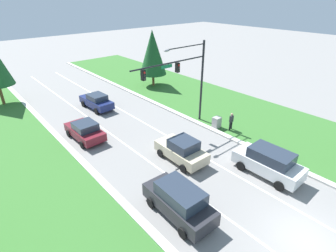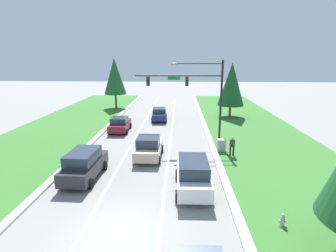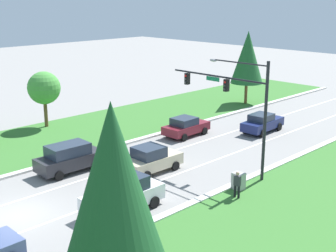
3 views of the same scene
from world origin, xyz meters
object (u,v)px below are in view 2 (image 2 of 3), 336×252
at_px(pedestrian, 232,146).
at_px(navy_sedan, 159,114).
at_px(white_suv, 193,174).
at_px(traffic_signal_mast, 196,89).
at_px(burgundy_sedan, 120,124).
at_px(conifer_near_right_tree, 231,84).
at_px(conifer_mid_left_tree, 115,76).
at_px(charcoal_suv, 84,164).
at_px(champagne_sedan, 149,147).
at_px(fire_hydrant, 283,220).
at_px(utility_cabinet, 221,146).

bearing_deg(pedestrian, navy_sedan, -65.57).
height_order(white_suv, navy_sedan, white_suv).
distance_m(traffic_signal_mast, pedestrian, 6.06).
bearing_deg(navy_sedan, burgundy_sedan, -128.74).
distance_m(burgundy_sedan, conifer_near_right_tree, 15.76).
bearing_deg(conifer_mid_left_tree, charcoal_suv, -81.29).
xyz_separation_m(charcoal_suv, pedestrian, (10.59, 4.44, -0.04)).
bearing_deg(white_suv, conifer_near_right_tree, 73.04).
bearing_deg(champagne_sedan, conifer_near_right_tree, 59.84).
bearing_deg(champagne_sedan, white_suv, -56.51).
xyz_separation_m(charcoal_suv, conifer_mid_left_tree, (-3.82, 24.96, 4.10)).
height_order(traffic_signal_mast, conifer_near_right_tree, traffic_signal_mast).
xyz_separation_m(burgundy_sedan, conifer_mid_left_tree, (-3.61, 13.37, 4.28)).
height_order(champagne_sedan, conifer_near_right_tree, conifer_near_right_tree).
bearing_deg(pedestrian, conifer_mid_left_tree, -59.13).
bearing_deg(fire_hydrant, navy_sedan, 109.08).
bearing_deg(navy_sedan, charcoal_suv, -105.55).
distance_m(white_suv, conifer_near_right_tree, 21.60).
distance_m(burgundy_sedan, pedestrian, 12.96).
distance_m(traffic_signal_mast, navy_sedan, 11.02).
bearing_deg(white_suv, champagne_sedan, 121.82).
xyz_separation_m(white_suv, pedestrian, (3.44, 5.72, -0.06)).
bearing_deg(navy_sedan, white_suv, -82.69).
relative_size(champagne_sedan, conifer_mid_left_tree, 0.53).
distance_m(white_suv, utility_cabinet, 7.34).
bearing_deg(utility_cabinet, burgundy_sedan, 148.99).
relative_size(charcoal_suv, fire_hydrant, 6.56).
bearing_deg(charcoal_suv, pedestrian, 24.48).
xyz_separation_m(fire_hydrant, conifer_mid_left_tree, (-15.06, 29.73, 4.73)).
relative_size(charcoal_suv, navy_sedan, 1.01).
relative_size(traffic_signal_mast, fire_hydrant, 11.23).
relative_size(navy_sedan, utility_cabinet, 4.07).
height_order(charcoal_suv, pedestrian, charcoal_suv).
bearing_deg(fire_hydrant, utility_cabinet, 97.53).
bearing_deg(charcoal_suv, conifer_mid_left_tree, 100.44).
distance_m(charcoal_suv, conifer_near_right_tree, 23.50).
bearing_deg(burgundy_sedan, charcoal_suv, -90.67).
distance_m(traffic_signal_mast, burgundy_sedan, 9.84).
height_order(burgundy_sedan, conifer_mid_left_tree, conifer_mid_left_tree).
height_order(traffic_signal_mast, white_suv, traffic_signal_mast).
height_order(charcoal_suv, white_suv, white_suv).
bearing_deg(charcoal_suv, traffic_signal_mast, 46.83).
bearing_deg(pedestrian, traffic_signal_mast, -54.02).
bearing_deg(charcoal_suv, conifer_near_right_tree, 57.43).
relative_size(charcoal_suv, conifer_mid_left_tree, 0.58).
distance_m(white_suv, pedestrian, 6.68).
distance_m(champagne_sedan, pedestrian, 6.76).
bearing_deg(pedestrian, conifer_near_right_tree, -103.85).
distance_m(traffic_signal_mast, white_suv, 9.98).
bearing_deg(utility_cabinet, conifer_mid_left_tree, 125.19).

